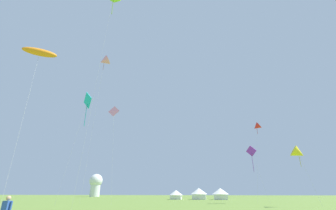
# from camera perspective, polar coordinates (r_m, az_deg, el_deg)

# --- Properties ---
(kite_orange_parafoil) EXTENTS (4.06, 4.03, 17.83)m
(kite_orange_parafoil) POSITION_cam_1_polar(r_m,az_deg,el_deg) (31.02, -29.66, 11.47)
(kite_orange_parafoil) COLOR orange
(kite_orange_parafoil) RESTS_ON ground
(kite_cyan_diamond) EXTENTS (3.35, 2.55, 19.06)m
(kite_cyan_diamond) POSITION_cam_1_polar(r_m,az_deg,el_deg) (43.40, -19.70, 0.79)
(kite_cyan_diamond) COLOR #1EB7CC
(kite_cyan_diamond) RESTS_ON ground
(kite_yellow_delta) EXTENTS (2.55, 2.04, 8.70)m
(kite_yellow_delta) POSITION_cam_1_polar(r_m,az_deg,el_deg) (40.51, 30.09, -10.48)
(kite_yellow_delta) COLOR yellow
(kite_yellow_delta) RESTS_ON ground
(kite_purple_diamond) EXTENTS (2.89, 1.91, 10.96)m
(kite_purple_diamond) POSITION_cam_1_polar(r_m,az_deg,el_deg) (50.17, 20.34, -11.15)
(kite_purple_diamond) COLOR purple
(kite_purple_diamond) RESTS_ON ground
(kite_pink_delta) EXTENTS (3.31, 3.00, 32.31)m
(kite_pink_delta) POSITION_cam_1_polar(r_m,az_deg,el_deg) (56.24, -15.83, 10.64)
(kite_pink_delta) COLOR pink
(kite_pink_delta) RESTS_ON ground
(kite_red_delta) EXTENTS (3.21, 2.33, 15.89)m
(kite_red_delta) POSITION_cam_1_polar(r_m,az_deg,el_deg) (51.59, 21.50, -5.16)
(kite_red_delta) COLOR red
(kite_red_delta) RESTS_ON ground
(kite_pink_diamond) EXTENTS (2.92, 1.68, 18.64)m
(kite_pink_diamond) POSITION_cam_1_polar(r_m,az_deg,el_deg) (47.40, -13.53, -1.74)
(kite_pink_diamond) COLOR pink
(kite_pink_diamond) RESTS_ON ground
(festival_tent_left) EXTENTS (4.03, 4.03, 2.62)m
(festival_tent_left) POSITION_cam_1_polar(r_m,az_deg,el_deg) (73.10, 2.04, -21.61)
(festival_tent_left) COLOR white
(festival_tent_left) RESTS_ON ground
(festival_tent_center) EXTENTS (4.91, 4.91, 3.19)m
(festival_tent_center) POSITION_cam_1_polar(r_m,az_deg,el_deg) (72.43, 7.82, -21.20)
(festival_tent_center) COLOR white
(festival_tent_center) RESTS_ON ground
(festival_tent_right) EXTENTS (4.86, 4.86, 3.16)m
(festival_tent_right) POSITION_cam_1_polar(r_m,az_deg,el_deg) (72.39, 13.10, -20.89)
(festival_tent_right) COLOR white
(festival_tent_right) RESTS_ON ground
(observatory_dome) EXTENTS (6.40, 6.40, 10.80)m
(observatory_dome) POSITION_cam_1_polar(r_m,az_deg,el_deg) (125.54, -17.81, -18.46)
(observatory_dome) COLOR white
(observatory_dome) RESTS_ON ground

